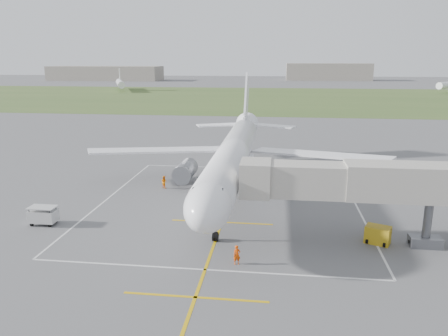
# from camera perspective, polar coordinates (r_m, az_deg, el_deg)

# --- Properties ---
(ground) EXTENTS (700.00, 700.00, 0.00)m
(ground) POSITION_cam_1_polar(r_m,az_deg,el_deg) (52.66, 1.12, -3.18)
(ground) COLOR #535356
(ground) RESTS_ON ground
(grass_strip) EXTENTS (700.00, 120.00, 0.02)m
(grass_strip) POSITION_cam_1_polar(r_m,az_deg,el_deg) (180.75, 5.51, 9.13)
(grass_strip) COLOR #3E5625
(grass_strip) RESTS_ON ground
(apron_markings) EXTENTS (28.20, 60.00, 0.01)m
(apron_markings) POSITION_cam_1_polar(r_m,az_deg,el_deg) (47.17, 0.38, -5.27)
(apron_markings) COLOR gold
(apron_markings) RESTS_ON ground
(airliner) EXTENTS (38.93, 46.75, 13.52)m
(airliner) POSITION_cam_1_polar(r_m,az_deg,el_deg) (52.25, 1.23, 1.67)
(airliner) COLOR white
(airliner) RESTS_ON ground
(jet_bridge) EXTENTS (23.40, 5.00, 7.20)m
(jet_bridge) POSITION_cam_1_polar(r_m,az_deg,el_deg) (39.53, 22.27, -3.02)
(jet_bridge) COLOR #9A978B
(jet_bridge) RESTS_ON ground
(gpu_unit) EXTENTS (2.43, 2.10, 1.55)m
(gpu_unit) POSITION_cam_1_polar(r_m,az_deg,el_deg) (40.66, 19.44, -8.24)
(gpu_unit) COLOR #B28D16
(gpu_unit) RESTS_ON ground
(baggage_cart) EXTENTS (2.60, 1.58, 1.80)m
(baggage_cart) POSITION_cam_1_polar(r_m,az_deg,el_deg) (45.92, -22.54, -5.74)
(baggage_cart) COLOR #B6B6B6
(baggage_cart) RESTS_ON ground
(ramp_worker_nose) EXTENTS (0.65, 0.52, 1.55)m
(ramp_worker_nose) POSITION_cam_1_polar(r_m,az_deg,el_deg) (34.74, 1.69, -11.29)
(ramp_worker_nose) COLOR #DD4507
(ramp_worker_nose) RESTS_ON ground
(ramp_worker_wing) EXTENTS (0.96, 0.89, 1.57)m
(ramp_worker_wing) POSITION_cam_1_polar(r_m,az_deg,el_deg) (54.64, -7.84, -1.81)
(ramp_worker_wing) COLOR orange
(ramp_worker_wing) RESTS_ON ground
(distant_hangars) EXTENTS (345.00, 49.00, 12.00)m
(distant_hangars) POSITION_cam_1_polar(r_m,az_deg,el_deg) (316.09, 3.32, 12.24)
(distant_hangars) COLOR gray
(distant_hangars) RESTS_ON ground
(distant_aircraft) EXTENTS (181.95, 37.00, 8.85)m
(distant_aircraft) POSITION_cam_1_polar(r_m,az_deg,el_deg) (216.87, 7.89, 10.84)
(distant_aircraft) COLOR white
(distant_aircraft) RESTS_ON ground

